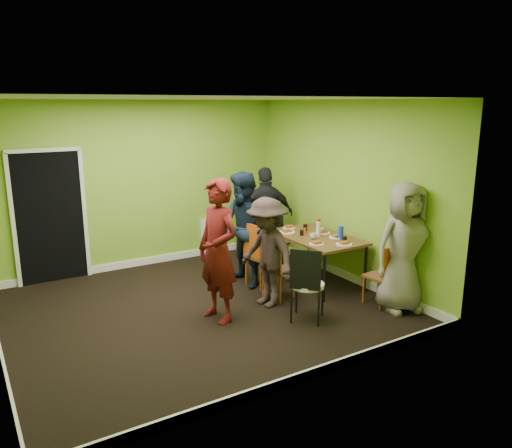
% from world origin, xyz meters
% --- Properties ---
extents(ground, '(5.00, 5.00, 0.00)m').
position_xyz_m(ground, '(0.00, 0.00, 0.00)').
color(ground, black).
rests_on(ground, ground).
extents(room_walls, '(5.04, 4.54, 2.82)m').
position_xyz_m(room_walls, '(-0.02, 0.04, 0.99)').
color(room_walls, '#7EA92B').
rests_on(room_walls, ground).
extents(dining_table, '(0.90, 1.50, 0.75)m').
position_xyz_m(dining_table, '(1.97, -0.00, 0.70)').
color(dining_table, black).
rests_on(dining_table, ground).
extents(chair_left_far, '(0.47, 0.47, 0.99)m').
position_xyz_m(chair_left_far, '(1.12, 0.33, 0.56)').
color(chair_left_far, orange).
rests_on(chair_left_far, ground).
extents(chair_left_near, '(0.48, 0.47, 0.91)m').
position_xyz_m(chair_left_near, '(1.05, -0.25, 0.51)').
color(chair_left_near, orange).
rests_on(chair_left_near, ground).
extents(chair_back_end, '(0.46, 0.52, 0.95)m').
position_xyz_m(chair_back_end, '(1.94, 1.19, 0.67)').
color(chair_back_end, orange).
rests_on(chair_back_end, ground).
extents(chair_front_end, '(0.39, 0.40, 0.87)m').
position_xyz_m(chair_front_end, '(2.20, -1.23, 0.49)').
color(chair_front_end, orange).
rests_on(chair_front_end, ground).
extents(chair_bentwood, '(0.55, 0.55, 0.99)m').
position_xyz_m(chair_bentwood, '(0.97, -1.09, 0.55)').
color(chair_bentwood, black).
rests_on(chair_bentwood, ground).
extents(easel, '(0.60, 0.57, 1.51)m').
position_xyz_m(easel, '(1.84, 1.87, 0.75)').
color(easel, brown).
rests_on(easel, ground).
extents(plate_near_left, '(0.26, 0.26, 0.01)m').
position_xyz_m(plate_near_left, '(1.70, 0.41, 0.76)').
color(plate_near_left, white).
rests_on(plate_near_left, dining_table).
extents(plate_near_right, '(0.22, 0.22, 0.01)m').
position_xyz_m(plate_near_right, '(1.68, -0.37, 0.76)').
color(plate_near_right, white).
rests_on(plate_near_right, dining_table).
extents(plate_far_back, '(0.21, 0.21, 0.01)m').
position_xyz_m(plate_far_back, '(1.90, 0.62, 0.76)').
color(plate_far_back, white).
rests_on(plate_far_back, dining_table).
extents(plate_far_front, '(0.24, 0.24, 0.01)m').
position_xyz_m(plate_far_front, '(2.01, -0.59, 0.76)').
color(plate_far_front, white).
rests_on(plate_far_front, dining_table).
extents(plate_wall_back, '(0.24, 0.24, 0.01)m').
position_xyz_m(plate_wall_back, '(2.15, 0.07, 0.76)').
color(plate_wall_back, white).
rests_on(plate_wall_back, dining_table).
extents(plate_wall_front, '(0.23, 0.23, 0.01)m').
position_xyz_m(plate_wall_front, '(2.17, -0.23, 0.76)').
color(plate_wall_front, white).
rests_on(plate_wall_front, dining_table).
extents(thermos, '(0.07, 0.07, 0.24)m').
position_xyz_m(thermos, '(1.99, -0.02, 0.87)').
color(thermos, white).
rests_on(thermos, dining_table).
extents(blue_bottle, '(0.08, 0.08, 0.20)m').
position_xyz_m(blue_bottle, '(2.18, -0.32, 0.85)').
color(blue_bottle, blue).
rests_on(blue_bottle, dining_table).
extents(orange_bottle, '(0.04, 0.04, 0.08)m').
position_xyz_m(orange_bottle, '(1.93, 0.25, 0.79)').
color(orange_bottle, orange).
rests_on(orange_bottle, dining_table).
extents(glass_mid, '(0.06, 0.06, 0.09)m').
position_xyz_m(glass_mid, '(1.80, 0.15, 0.79)').
color(glass_mid, black).
rests_on(glass_mid, dining_table).
extents(glass_back, '(0.07, 0.07, 0.10)m').
position_xyz_m(glass_back, '(2.04, 0.37, 0.80)').
color(glass_back, black).
rests_on(glass_back, dining_table).
extents(glass_front, '(0.07, 0.07, 0.09)m').
position_xyz_m(glass_front, '(2.11, -0.49, 0.80)').
color(glass_front, black).
rests_on(glass_front, dining_table).
extents(cup_a, '(0.11, 0.11, 0.09)m').
position_xyz_m(cup_a, '(1.83, -0.11, 0.79)').
color(cup_a, white).
rests_on(cup_a, dining_table).
extents(cup_b, '(0.09, 0.09, 0.08)m').
position_xyz_m(cup_b, '(2.13, 0.09, 0.79)').
color(cup_b, white).
rests_on(cup_b, dining_table).
extents(person_standing, '(0.56, 0.74, 1.85)m').
position_xyz_m(person_standing, '(0.05, -0.43, 0.92)').
color(person_standing, '#560F0E').
rests_on(person_standing, ground).
extents(person_left_far, '(0.76, 0.92, 1.76)m').
position_xyz_m(person_left_far, '(0.95, 0.47, 0.88)').
color(person_left_far, black).
rests_on(person_left_far, ground).
extents(person_left_near, '(0.68, 1.04, 1.52)m').
position_xyz_m(person_left_near, '(0.84, -0.36, 0.76)').
color(person_left_near, '#2F231F').
rests_on(person_left_near, ground).
extents(person_back_end, '(1.05, 0.63, 1.68)m').
position_xyz_m(person_back_end, '(1.88, 1.30, 0.84)').
color(person_back_end, black).
rests_on(person_back_end, ground).
extents(person_front_end, '(0.96, 0.73, 1.76)m').
position_xyz_m(person_front_end, '(2.30, -1.45, 0.88)').
color(person_front_end, gray).
rests_on(person_front_end, ground).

